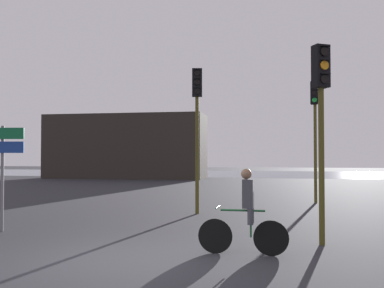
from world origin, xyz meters
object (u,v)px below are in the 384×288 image
direction_sign_post (2,158)px  cyclist (246,211)px  traffic_light_far_right (315,119)px  traffic_light_near_right (321,105)px  distant_building (126,147)px  traffic_light_center (197,113)px

direction_sign_post → cyclist: direction_sign_post is taller
traffic_light_far_right → traffic_light_near_right: traffic_light_far_right is taller
traffic_light_near_right → direction_sign_post: 7.63m
traffic_light_near_right → direction_sign_post: size_ratio=1.61×
distant_building → cyclist: distant_building is taller
cyclist → traffic_light_near_right: bearing=-50.7°
traffic_light_center → cyclist: size_ratio=2.73×
traffic_light_far_right → direction_sign_post: size_ratio=1.84×
distant_building → traffic_light_near_right: distant_building is taller
traffic_light_far_right → traffic_light_center: bearing=58.6°
traffic_light_near_right → cyclist: traffic_light_near_right is taller
distant_building → traffic_light_center: bearing=-65.1°
traffic_light_far_right → direction_sign_post: 11.52m
distant_building → traffic_light_near_right: size_ratio=3.08×
distant_building → direction_sign_post: 24.67m
cyclist → traffic_light_center: bearing=20.6°
traffic_light_near_right → cyclist: (-1.51, -1.17, -2.11)m
cyclist → traffic_light_far_right: bearing=-11.8°
traffic_light_far_right → traffic_light_near_right: bearing=100.0°
cyclist → direction_sign_post: bearing=79.0°
direction_sign_post → traffic_light_far_right: bearing=-145.3°
traffic_light_near_right → direction_sign_post: bearing=-29.5°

